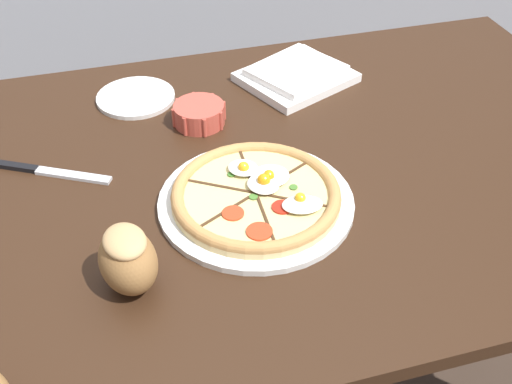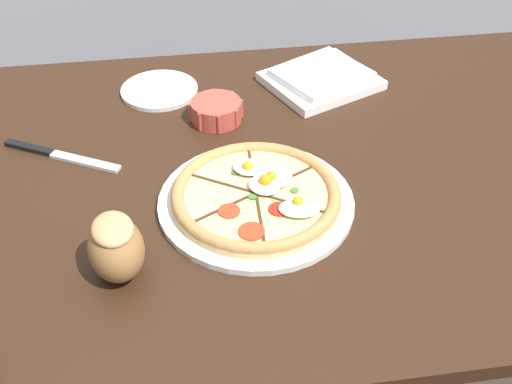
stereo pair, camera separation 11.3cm
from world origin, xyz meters
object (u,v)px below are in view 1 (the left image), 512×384
object	(u,v)px
dining_table	(287,197)
bread_piece_mid	(128,258)
napkin_folded	(296,75)
ramekin_bowl	(199,114)
knife_main	(45,171)
pizza	(257,197)
side_saucer	(136,97)

from	to	relation	value
dining_table	bread_piece_mid	xyz separation A→B (m)	(-0.34, -0.23, 0.14)
bread_piece_mid	napkin_folded	bearing A→B (deg)	49.71
dining_table	napkin_folded	bearing A→B (deg)	68.87
ramekin_bowl	knife_main	distance (m)	0.33
dining_table	napkin_folded	xyz separation A→B (m)	(0.12, 0.30, 0.10)
dining_table	ramekin_bowl	size ratio (longest dim) A/B	12.88
dining_table	knife_main	world-z (taller)	knife_main
pizza	side_saucer	size ratio (longest dim) A/B	2.02
side_saucer	dining_table	bearing A→B (deg)	-51.42
ramekin_bowl	side_saucer	world-z (taller)	ramekin_bowl
napkin_folded	knife_main	bearing A→B (deg)	-160.59
side_saucer	napkin_folded	bearing A→B (deg)	-3.15
ramekin_bowl	napkin_folded	distance (m)	0.28
ramekin_bowl	side_saucer	bearing A→B (deg)	131.33
dining_table	ramekin_bowl	world-z (taller)	ramekin_bowl
ramekin_bowl	side_saucer	distance (m)	0.18
bread_piece_mid	knife_main	xyz separation A→B (m)	(-0.12, 0.33, -0.05)
pizza	side_saucer	world-z (taller)	pizza
pizza	ramekin_bowl	distance (m)	0.29
dining_table	knife_main	size ratio (longest dim) A/B	6.32
napkin_folded	pizza	bearing A→B (deg)	-117.59
pizza	napkin_folded	distance (m)	0.45
bread_piece_mid	side_saucer	bearing A→B (deg)	81.76
knife_main	pizza	bearing A→B (deg)	-0.31
dining_table	side_saucer	size ratio (longest dim) A/B	8.52
pizza	bread_piece_mid	bearing A→B (deg)	-151.76
napkin_folded	dining_table	bearing A→B (deg)	-111.13
ramekin_bowl	knife_main	size ratio (longest dim) A/B	0.49
ramekin_bowl	dining_table	bearing A→B (deg)	-53.52
dining_table	side_saucer	xyz separation A→B (m)	(-0.26, 0.32, 0.09)
pizza	bread_piece_mid	world-z (taller)	bread_piece_mid
knife_main	side_saucer	xyz separation A→B (m)	(0.20, 0.22, 0.00)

